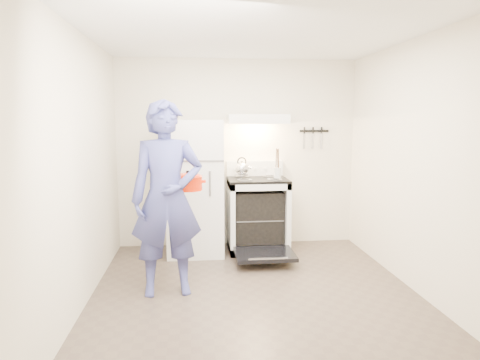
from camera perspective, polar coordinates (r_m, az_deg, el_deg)
name	(u,v)px	position (r m, az deg, el deg)	size (l,w,h in m)	color
floor	(256,295)	(4.33, 2.10, -15.10)	(3.60, 3.60, 0.00)	#4C4035
back_wall	(238,153)	(5.79, -0.33, 3.56)	(3.20, 0.02, 2.50)	beige
refrigerator	(195,187)	(5.46, -6.03, -0.98)	(0.70, 0.70, 1.70)	silver
stove_body	(257,215)	(5.62, 2.35, -4.75)	(0.76, 0.65, 0.92)	silver
cooktop	(258,180)	(5.53, 2.37, 0.06)	(0.76, 0.65, 0.03)	black
backsplash	(255,168)	(5.80, 1.97, 1.57)	(0.76, 0.07, 0.20)	silver
oven_door	(265,254)	(5.14, 3.30, -9.85)	(0.70, 0.54, 0.04)	black
oven_rack	(257,217)	(5.62, 2.35, -4.94)	(0.60, 0.52, 0.01)	slate
range_hood	(257,119)	(5.55, 2.31, 8.12)	(0.76, 0.50, 0.12)	silver
knife_strip	(314,131)	(5.95, 9.85, 6.46)	(0.40, 0.02, 0.03)	black
pizza_stone	(265,217)	(5.57, 3.38, -4.92)	(0.33, 0.33, 0.02)	olive
tea_kettle	(242,168)	(5.56, 0.24, 1.66)	(0.22, 0.18, 0.27)	#B8B8BD
utensil_jar	(277,173)	(5.35, 5.00, 0.96)	(0.09, 0.09, 0.13)	silver
person	(167,199)	(4.19, -9.71, -2.47)	(0.69, 0.45, 1.89)	navy
dutch_oven	(188,183)	(4.40, -6.97, -0.47)	(0.36, 0.29, 0.24)	red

